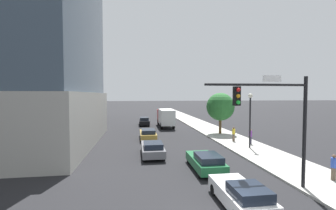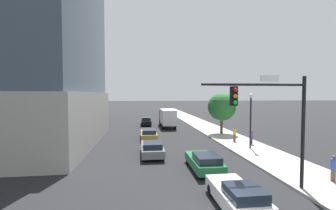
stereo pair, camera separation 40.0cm
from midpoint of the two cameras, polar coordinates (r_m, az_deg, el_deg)
sidewalk at (r=30.60m, az=14.91°, el=-7.75°), size 4.65×120.00×0.15m
construction_building at (r=58.48m, az=-24.35°, el=15.66°), size 14.44×15.06×44.25m
traffic_light_pole at (r=13.86m, az=25.85°, el=-1.35°), size 6.08×0.48×6.46m
street_lamp at (r=24.06m, az=20.74°, el=-1.71°), size 0.44×0.44×5.51m
street_tree at (r=31.75m, az=13.85°, el=-0.47°), size 3.83×3.83×5.65m
car_gold at (r=28.16m, az=-4.49°, el=-7.33°), size 1.92×4.77×1.33m
car_green at (r=17.01m, az=9.89°, el=-13.96°), size 1.91×4.45×1.34m
car_black at (r=41.06m, az=-5.33°, el=-4.11°), size 1.79×4.79×1.48m
car_white at (r=12.12m, az=18.15°, el=-21.01°), size 1.81×4.13×1.40m
car_gray at (r=20.68m, az=-3.51°, el=-10.92°), size 1.92×4.76×1.36m
box_truck at (r=38.28m, az=0.13°, el=-3.01°), size 2.27×7.25×3.09m
pedestrian_purple_shirt at (r=26.25m, az=20.82°, el=-7.49°), size 0.34×0.34×1.67m
pedestrian_blue_shirt at (r=17.81m, az=37.02°, el=-12.70°), size 0.34×0.34×1.63m
pedestrian_yellow_shirt at (r=27.23m, az=16.97°, el=-7.09°), size 0.34×0.34×1.66m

